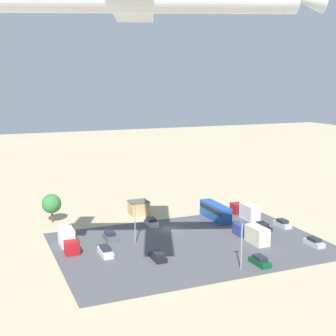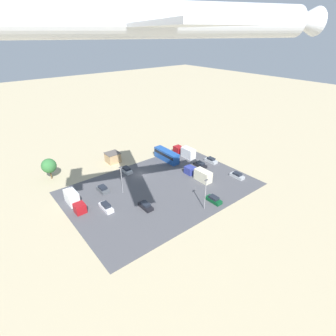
% 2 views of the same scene
% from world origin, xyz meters
% --- Properties ---
extents(ground_plane, '(400.00, 400.00, 0.00)m').
position_xyz_m(ground_plane, '(0.00, 0.00, 0.00)').
color(ground_plane, tan).
extents(parking_lot_surface, '(48.52, 33.56, 0.08)m').
position_xyz_m(parking_lot_surface, '(0.00, 9.76, 0.04)').
color(parking_lot_surface, '#4C4C51').
rests_on(parking_lot_surface, ground).
extents(shed_building, '(4.26, 4.08, 3.17)m').
position_xyz_m(shed_building, '(2.33, -12.75, 1.59)').
color(shed_building, tan).
rests_on(shed_building, ground).
extents(bus, '(2.60, 10.03, 3.38)m').
position_xyz_m(bus, '(-11.90, -2.78, 1.90)').
color(bus, '#1E4C9E').
rests_on(bus, ground).
extents(parked_car_0, '(1.77, 4.22, 1.51)m').
position_xyz_m(parked_car_0, '(-6.22, 23.01, 0.71)').
color(parked_car_0, '#0C4723').
rests_on(parked_car_0, ground).
extents(parked_car_1, '(1.87, 4.22, 1.61)m').
position_xyz_m(parked_car_1, '(2.62, -3.91, 0.75)').
color(parked_car_1, '#ADB2B7').
rests_on(parked_car_1, ground).
extents(parked_car_2, '(1.76, 4.65, 1.60)m').
position_xyz_m(parked_car_2, '(15.97, 9.02, 0.74)').
color(parked_car_2, silver).
rests_on(parked_car_2, ground).
extents(parked_car_3, '(1.82, 4.21, 1.54)m').
position_xyz_m(parked_car_3, '(-22.06, 7.45, 0.72)').
color(parked_car_3, '#ADB2B7').
rests_on(parked_car_3, ground).
extents(parked_car_4, '(1.99, 4.10, 1.55)m').
position_xyz_m(parked_car_4, '(13.00, 1.41, 0.73)').
color(parked_car_4, '#4C5156').
rests_on(parked_car_4, ground).
extents(parked_car_5, '(1.78, 4.24, 1.47)m').
position_xyz_m(parked_car_5, '(-20.57, 19.02, 0.69)').
color(parked_car_5, '#ADB2B7').
rests_on(parked_car_5, ground).
extents(parked_car_6, '(1.84, 4.20, 1.40)m').
position_xyz_m(parked_car_6, '(8.39, 14.50, 0.67)').
color(parked_car_6, black).
rests_on(parked_car_6, ground).
extents(parked_car_7, '(1.93, 4.30, 1.42)m').
position_xyz_m(parked_car_7, '(-17.23, 7.39, 0.67)').
color(parked_car_7, black).
rests_on(parked_car_7, ground).
extents(parked_truck_0, '(2.42, 9.30, 3.17)m').
position_xyz_m(parked_truck_0, '(-11.55, 12.54, 1.53)').
color(parked_truck_0, navy).
rests_on(parked_truck_0, ground).
extents(parked_truck_1, '(2.40, 8.28, 3.25)m').
position_xyz_m(parked_truck_1, '(21.21, 2.85, 1.57)').
color(parked_truck_1, maroon).
rests_on(parked_truck_1, ground).
extents(parked_truck_2, '(2.46, 8.90, 3.31)m').
position_xyz_m(parked_truck_2, '(-18.71, -1.21, 1.60)').
color(parked_truck_2, maroon).
rests_on(parked_truck_2, ground).
extents(tree_near_shed, '(4.11, 4.11, 6.19)m').
position_xyz_m(tree_near_shed, '(21.32, -14.24, 4.12)').
color(tree_near_shed, brown).
rests_on(tree_near_shed, ground).
extents(light_pole_lot_centre, '(0.90, 0.28, 7.65)m').
position_xyz_m(light_pole_lot_centre, '(9.27, 5.28, 4.33)').
color(light_pole_lot_centre, gray).
rests_on(light_pole_lot_centre, ground).
extents(light_pole_lot_edge, '(0.90, 0.28, 8.02)m').
position_xyz_m(light_pole_lot_edge, '(-2.28, 23.56, 4.52)').
color(light_pole_lot_edge, gray).
rests_on(light_pole_lot_edge, ground).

